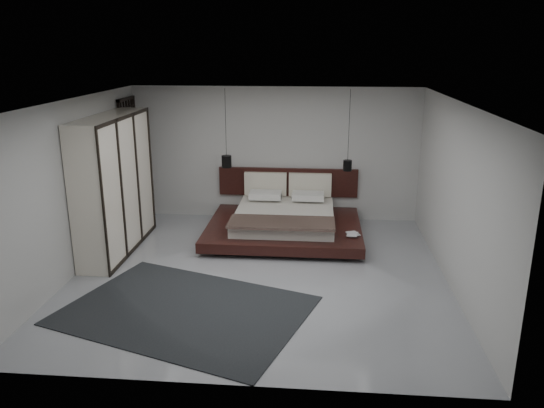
# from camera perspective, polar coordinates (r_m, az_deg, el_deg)

# --- Properties ---
(floor) EXTENTS (6.00, 6.00, 0.00)m
(floor) POSITION_cam_1_polar(r_m,az_deg,el_deg) (8.79, -1.31, -7.47)
(floor) COLOR #979A9F
(floor) RESTS_ON ground
(ceiling) EXTENTS (6.00, 6.00, 0.00)m
(ceiling) POSITION_cam_1_polar(r_m,az_deg,el_deg) (8.06, -1.44, 11.01)
(ceiling) COLOR white
(ceiling) RESTS_ON wall_back
(wall_back) EXTENTS (6.00, 0.00, 6.00)m
(wall_back) POSITION_cam_1_polar(r_m,az_deg,el_deg) (11.22, 0.34, 5.40)
(wall_back) COLOR #B5B5B3
(wall_back) RESTS_ON floor
(wall_front) EXTENTS (6.00, 0.00, 6.00)m
(wall_front) POSITION_cam_1_polar(r_m,az_deg,el_deg) (5.51, -4.88, -6.90)
(wall_front) COLOR #B5B5B3
(wall_front) RESTS_ON floor
(wall_left) EXTENTS (0.00, 6.00, 6.00)m
(wall_left) POSITION_cam_1_polar(r_m,az_deg,el_deg) (9.14, -20.41, 1.72)
(wall_left) COLOR #B5B5B3
(wall_left) RESTS_ON floor
(wall_right) EXTENTS (0.00, 6.00, 6.00)m
(wall_right) POSITION_cam_1_polar(r_m,az_deg,el_deg) (8.53, 19.10, 0.81)
(wall_right) COLOR #B5B5B3
(wall_right) RESTS_ON floor
(lattice_screen) EXTENTS (0.05, 0.90, 2.60)m
(lattice_screen) POSITION_cam_1_polar(r_m,az_deg,el_deg) (11.34, -14.97, 4.44)
(lattice_screen) COLOR black
(lattice_screen) RESTS_ON floor
(bed) EXTENTS (2.95, 2.46, 1.11)m
(bed) POSITION_cam_1_polar(r_m,az_deg,el_deg) (10.42, 1.36, -1.76)
(bed) COLOR black
(bed) RESTS_ON floor
(book_lower) EXTENTS (0.28, 0.32, 0.02)m
(book_lower) POSITION_cam_1_polar(r_m,az_deg,el_deg) (9.79, 8.19, -3.26)
(book_lower) COLOR #99724C
(book_lower) RESTS_ON bed
(book_upper) EXTENTS (0.23, 0.29, 0.02)m
(book_upper) POSITION_cam_1_polar(r_m,az_deg,el_deg) (9.75, 8.08, -3.20)
(book_upper) COLOR #99724C
(book_upper) RESTS_ON book_lower
(pendant_left) EXTENTS (0.20, 0.20, 1.57)m
(pendant_left) POSITION_cam_1_polar(r_m,az_deg,el_deg) (10.75, -4.91, 4.60)
(pendant_left) COLOR black
(pendant_left) RESTS_ON ceiling
(pendant_right) EXTENTS (0.17, 0.17, 1.59)m
(pendant_right) POSITION_cam_1_polar(r_m,az_deg,el_deg) (10.61, 8.12, 4.17)
(pendant_right) COLOR black
(pendant_right) RESTS_ON ceiling
(wardrobe) EXTENTS (0.59, 2.50, 2.45)m
(wardrobe) POSITION_cam_1_polar(r_m,az_deg,el_deg) (9.84, -16.61, 2.02)
(wardrobe) COLOR silver
(wardrobe) RESTS_ON floor
(rug) EXTENTS (3.86, 3.28, 0.01)m
(rug) POSITION_cam_1_polar(r_m,az_deg,el_deg) (7.73, -9.29, -11.21)
(rug) COLOR black
(rug) RESTS_ON floor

